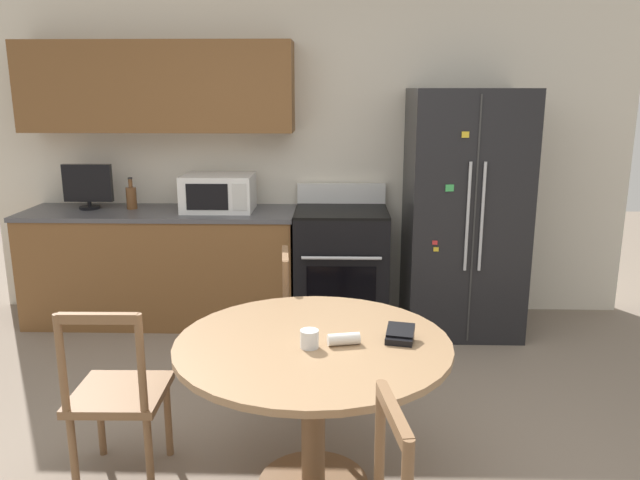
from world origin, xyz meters
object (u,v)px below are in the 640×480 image
(counter_bottle, at_px, (131,197))
(candle_glass, at_px, (309,340))
(oven_range, at_px, (341,266))
(dining_chair_far, at_px, (313,328))
(countertop_tv, at_px, (88,185))
(refrigerator, at_px, (463,212))
(dining_chair_left, at_px, (118,396))
(wallet, at_px, (400,335))
(microwave, at_px, (218,193))

(counter_bottle, xyz_separation_m, candle_glass, (1.51, -2.30, -0.22))
(oven_range, xyz_separation_m, dining_chair_far, (-0.18, -1.22, -0.03))
(countertop_tv, distance_m, candle_glass, 2.96)
(dining_chair_far, height_order, candle_glass, dining_chair_far)
(refrigerator, height_order, dining_chair_left, refrigerator)
(wallet, bearing_deg, refrigerator, 71.90)
(counter_bottle, bearing_deg, dining_chair_left, -74.54)
(countertop_tv, bearing_deg, oven_range, -2.49)
(refrigerator, xyz_separation_m, microwave, (-1.88, 0.11, 0.13))
(countertop_tv, xyz_separation_m, dining_chair_far, (1.82, -1.31, -0.65))
(oven_range, height_order, microwave, microwave)
(microwave, distance_m, dining_chair_left, 2.23)
(microwave, bearing_deg, countertop_tv, 177.77)
(countertop_tv, bearing_deg, counter_bottle, 1.59)
(dining_chair_far, relative_size, dining_chair_left, 1.00)
(oven_range, height_order, candle_glass, oven_range)
(candle_glass, bearing_deg, counter_bottle, 123.24)
(counter_bottle, height_order, candle_glass, counter_bottle)
(oven_range, relative_size, candle_glass, 13.40)
(microwave, height_order, dining_chair_far, microwave)
(dining_chair_left, bearing_deg, counter_bottle, 104.45)
(oven_range, height_order, dining_chair_left, oven_range)
(refrigerator, bearing_deg, microwave, 176.68)
(microwave, xyz_separation_m, candle_glass, (0.81, -2.25, -0.27))
(dining_chair_far, bearing_deg, countertop_tv, -130.88)
(candle_glass, relative_size, wallet, 0.54)
(oven_range, relative_size, dining_chair_far, 1.20)
(candle_glass, bearing_deg, dining_chair_far, 91.42)
(dining_chair_far, bearing_deg, dining_chair_left, -50.30)
(wallet, bearing_deg, dining_chair_left, 178.66)
(microwave, height_order, candle_glass, microwave)
(refrigerator, relative_size, dining_chair_left, 2.03)
(refrigerator, relative_size, countertop_tv, 4.78)
(refrigerator, xyz_separation_m, countertop_tv, (-2.92, 0.15, 0.17))
(candle_glass, height_order, wallet, candle_glass)
(refrigerator, bearing_deg, oven_range, 176.11)
(oven_range, xyz_separation_m, dining_chair_left, (-1.05, -2.10, -0.03))
(microwave, relative_size, counter_bottle, 2.17)
(microwave, bearing_deg, dining_chair_left, -92.58)
(dining_chair_left, bearing_deg, microwave, 86.41)
(countertop_tv, height_order, wallet, countertop_tv)
(dining_chair_far, relative_size, candle_glass, 11.19)
(oven_range, height_order, countertop_tv, countertop_tv)
(refrigerator, distance_m, dining_chair_far, 1.67)
(microwave, relative_size, wallet, 3.62)
(dining_chair_left, bearing_deg, candle_glass, -7.96)
(refrigerator, height_order, wallet, refrigerator)
(dining_chair_far, distance_m, candle_glass, 1.04)
(countertop_tv, distance_m, wallet, 3.17)
(dining_chair_far, distance_m, dining_chair_left, 1.24)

